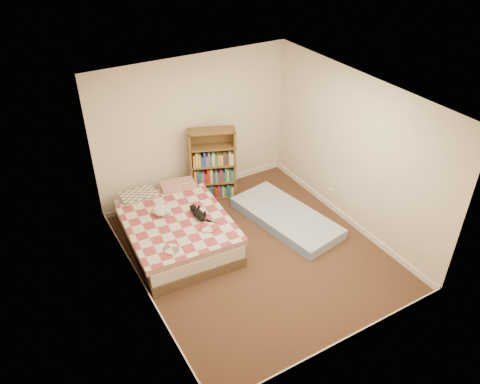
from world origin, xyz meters
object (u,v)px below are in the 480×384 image
black_cat (198,213)px  white_dog (162,210)px  bookshelf (212,172)px  bed (175,228)px  floor_mattress (286,217)px

black_cat → white_dog: bearing=139.7°
bookshelf → white_dog: 1.41m
bed → black_cat: (0.31, -0.22, 0.30)m
floor_mattress → black_cat: black_cat is taller
floor_mattress → black_cat: (-1.46, 0.25, 0.46)m
bookshelf → floor_mattress: (0.69, -1.30, -0.42)m
bed → white_dog: (-0.14, 0.12, 0.31)m
bookshelf → floor_mattress: 1.53m
floor_mattress → white_dog: bearing=152.9°
black_cat → bed: bearing=141.9°
floor_mattress → black_cat: size_ratio=3.40×
black_cat → white_dog: 0.57m
bed → black_cat: bearing=-31.6°
bookshelf → bed: bearing=-121.0°
bookshelf → black_cat: bookshelf is taller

